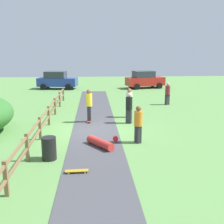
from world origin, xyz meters
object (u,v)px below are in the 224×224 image
at_px(trash_bin, 49,148).
at_px(bystander_orange, 138,123).
at_px(skater_riding, 89,104).
at_px(bystander_maroon, 168,93).
at_px(skater_fallen, 101,142).
at_px(skateboard_loose, 77,171).
at_px(bystander_black, 129,106).
at_px(parked_car_blue, 57,80).
at_px(bystander_white, 129,101).
at_px(parked_car_red, 145,80).

distance_m(trash_bin, bystander_orange, 4.15).
relative_size(skater_riding, bystander_orange, 1.12).
relative_size(skater_riding, bystander_maroon, 1.13).
relative_size(trash_bin, skater_fallen, 0.62).
distance_m(skateboard_loose, bystander_black, 7.00).
bearing_deg(bystander_orange, parked_car_blue, 108.12).
xyz_separation_m(skateboard_loose, parked_car_blue, (-3.34, 21.23, 0.87)).
height_order(bystander_white, bystander_orange, bystander_white).
distance_m(bystander_black, parked_car_blue, 15.97).
distance_m(skater_fallen, bystander_orange, 1.90).
height_order(skateboard_loose, bystander_maroon, bystander_maroon).
distance_m(trash_bin, skateboard_loose, 1.77).
xyz_separation_m(skateboard_loose, bystander_black, (2.64, 6.42, 0.91)).
xyz_separation_m(trash_bin, skateboard_loose, (1.13, -1.31, -0.36)).
bearing_deg(parked_car_red, trash_bin, -110.57).
height_order(skater_riding, bystander_white, skater_riding).
relative_size(bystander_white, bystander_orange, 1.07).
xyz_separation_m(parked_car_red, parked_car_blue, (-9.68, 0.02, 0.00)).
height_order(skater_riding, bystander_black, skater_riding).
bearing_deg(bystander_maroon, bystander_orange, -113.21).
height_order(trash_bin, parked_car_blue, parked_car_blue).
height_order(skateboard_loose, bystander_orange, bystander_orange).
bearing_deg(bystander_maroon, skater_riding, -140.91).
height_order(skateboard_loose, parked_car_red, parked_car_red).
height_order(skater_riding, skater_fallen, skater_riding).
distance_m(bystander_white, bystander_orange, 4.84).
bearing_deg(skateboard_loose, bystander_white, 70.16).
relative_size(skateboard_loose, parked_car_red, 0.18).
bearing_deg(skater_riding, skater_fallen, -82.17).
height_order(skateboard_loose, parked_car_blue, parked_car_blue).
bearing_deg(skateboard_loose, parked_car_red, 73.37).
xyz_separation_m(trash_bin, parked_car_red, (7.47, 19.90, 0.51)).
relative_size(trash_bin, bystander_black, 0.50).
bearing_deg(parked_car_blue, skateboard_loose, -81.05).
relative_size(bystander_black, parked_car_blue, 0.41).
distance_m(skater_riding, parked_car_red, 15.58).
height_order(bystander_black, parked_car_blue, parked_car_blue).
xyz_separation_m(skater_riding, parked_car_blue, (-3.68, 14.40, -0.15)).
bearing_deg(skater_riding, bystander_maroon, 39.09).
bearing_deg(skater_riding, bystander_black, -10.07).
bearing_deg(bystander_white, trash_bin, -121.22).
height_order(bystander_black, parked_car_red, parked_car_red).
bearing_deg(bystander_orange, trash_bin, -155.50).
bearing_deg(skater_fallen, bystander_orange, 14.91).
distance_m(skater_fallen, parked_car_blue, 19.16).
relative_size(bystander_white, parked_car_red, 0.41).
bearing_deg(parked_car_red, parked_car_blue, 179.88).
xyz_separation_m(bystander_white, bystander_orange, (-0.22, -4.84, -0.07)).
relative_size(skater_fallen, bystander_orange, 0.84).
relative_size(skater_fallen, bystander_white, 0.79).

